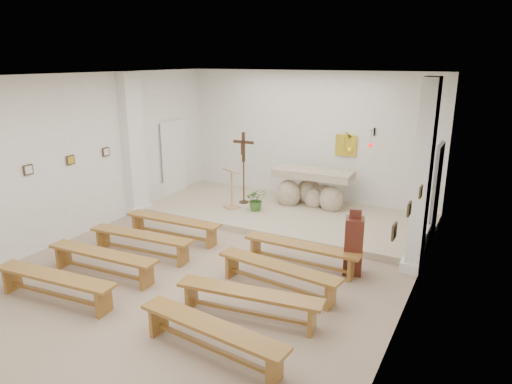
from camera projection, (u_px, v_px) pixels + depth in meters
The scene contains 31 objects.
ground at pixel (204, 272), 8.39m from camera, with size 7.00×10.00×0.00m, color tan.
wall_left at pixel (62, 160), 9.47m from camera, with size 0.02×10.00×3.50m, color white.
wall_right at pixel (408, 211), 6.32m from camera, with size 0.02×10.00×3.50m, color white.
wall_back at pixel (308, 138), 12.12m from camera, with size 7.00×0.02×3.50m, color white.
ceiling at pixel (197, 77), 7.41m from camera, with size 7.00×10.00×0.02m, color silver.
sanctuary_platform at pixel (284, 214), 11.33m from camera, with size 6.98×3.00×0.15m, color #B5A68B.
pilaster_left at pixel (133, 145), 11.11m from camera, with size 0.26×0.55×3.50m, color white.
pilaster_right at pixel (423, 178), 8.06m from camera, with size 0.26×0.55×3.50m, color white.
gold_wall_relief at pixel (346, 145), 11.65m from camera, with size 0.55×0.04×0.55m, color yellow.
sanctuary_lamp at pixel (371, 143), 11.07m from camera, with size 0.11×0.36×0.44m.
station_frame_left_front at pixel (28, 170), 8.80m from camera, with size 0.03×0.20×0.20m, color #3C2D1A.
station_frame_left_mid at pixel (70, 160), 9.64m from camera, with size 0.03×0.20×0.20m, color #3C2D1A.
station_frame_left_rear at pixel (106, 152), 10.49m from camera, with size 0.03×0.20×0.20m, color #3C2D1A.
station_frame_right_front at pixel (394, 231), 5.66m from camera, with size 0.03×0.20×0.20m, color #3C2D1A.
station_frame_right_mid at pixel (409, 209), 6.50m from camera, with size 0.03×0.20×0.20m, color #3C2D1A.
station_frame_right_rear at pixel (421, 192), 7.35m from camera, with size 0.03×0.20×0.20m, color #3C2D1A.
radiator_left at pixel (154, 196), 12.15m from camera, with size 0.10×0.85×0.52m, color silver.
radiator_right at pixel (424, 243), 9.04m from camera, with size 0.10×0.85×0.52m, color silver.
altar at pixel (312, 190), 11.64m from camera, with size 2.03×0.94×1.03m.
lectern at pixel (231, 188), 11.39m from camera, with size 0.45×0.41×1.06m.
crucifix_stand at pixel (244, 163), 11.67m from camera, with size 0.56×0.24×1.85m.
potted_plant at pixel (256, 199), 11.28m from camera, with size 0.51×0.44×0.56m, color #396227.
donation_pedestal at pixel (354, 246), 8.22m from camera, with size 0.40×0.40×1.23m.
bench_left_front at pixel (173, 224), 9.84m from camera, with size 2.25×0.45×0.47m.
bench_right_front at pixel (301, 250), 8.49m from camera, with size 2.24×0.37×0.47m.
bench_left_second at pixel (141, 239), 8.99m from camera, with size 2.26×0.52×0.47m.
bench_right_second at pixel (278, 271), 7.64m from camera, with size 2.27×0.59×0.47m.
bench_left_third at pixel (102, 258), 8.14m from camera, with size 2.26×0.48×0.47m.
bench_right_third at pixel (249, 298), 6.78m from camera, with size 2.27×0.66×0.47m.
bench_left_fourth at pixel (55, 282), 7.29m from camera, with size 2.26×0.56×0.47m.
bench_right_fourth at pixel (211, 333), 5.93m from camera, with size 2.27×0.57×0.47m.
Camera 1 is at (4.45, -6.27, 3.78)m, focal length 32.00 mm.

